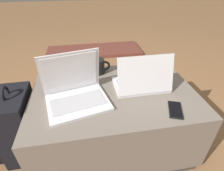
# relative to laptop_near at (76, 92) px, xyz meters

# --- Properties ---
(ground_plane) EXTENTS (14.00, 14.00, 0.00)m
(ground_plane) POSITION_rel_laptop_near_xyz_m (0.22, 0.05, -0.50)
(ground_plane) COLOR olive
(ottoman) EXTENTS (0.98, 0.66, 0.44)m
(ottoman) POSITION_rel_laptop_near_xyz_m (0.22, 0.05, -0.28)
(ottoman) COLOR #3D3832
(ottoman) RESTS_ON ground_plane
(laptop_near) EXTENTS (0.37, 0.32, 0.27)m
(laptop_near) POSITION_rel_laptop_near_xyz_m (0.00, 0.00, 0.00)
(laptop_near) COLOR silver
(laptop_near) RESTS_ON ottoman
(laptop_far) EXTENTS (0.33, 0.23, 0.23)m
(laptop_far) POSITION_rel_laptop_near_xyz_m (0.40, 0.05, -0.01)
(laptop_far) COLOR silver
(laptop_far) RESTS_ON ottoman
(cell_phone) EXTENTS (0.11, 0.15, 0.01)m
(cell_phone) POSITION_rel_laptop_near_xyz_m (0.51, -0.18, -0.05)
(cell_phone) COLOR black
(cell_phone) RESTS_ON ottoman
(backpack) EXTENTS (0.25, 0.30, 0.53)m
(backpack) POSITION_rel_laptop_near_xyz_m (-0.40, 0.07, -0.27)
(backpack) COLOR black
(backpack) RESTS_ON ground_plane
(coffee_mug) EXTENTS (0.13, 0.09, 0.10)m
(coffee_mug) POSITION_rel_laptop_near_xyz_m (0.16, 0.29, -0.00)
(coffee_mug) COLOR black
(coffee_mug) RESTS_ON ottoman
(fireplace_hearth) EXTENTS (1.40, 0.50, 0.04)m
(fireplace_hearth) POSITION_rel_laptop_near_xyz_m (0.22, 1.72, -0.48)
(fireplace_hearth) COLOR brown
(fireplace_hearth) RESTS_ON ground_plane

